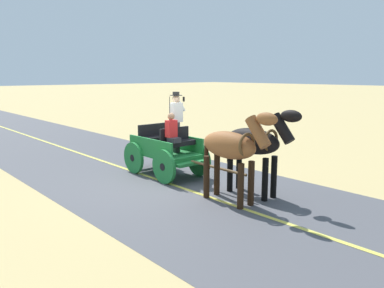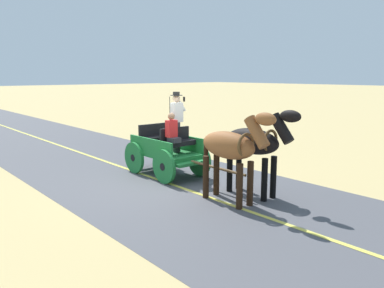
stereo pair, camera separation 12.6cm
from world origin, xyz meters
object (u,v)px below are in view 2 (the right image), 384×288
at_px(horse_near_side, 255,144).
at_px(horse_off_side, 231,148).
at_px(traffic_cone, 185,151).
at_px(horse_drawn_carriage, 168,148).

relative_size(horse_near_side, horse_off_side, 1.00).
bearing_deg(horse_off_side, traffic_cone, -117.65).
distance_m(horse_off_side, traffic_cone, 5.27).
bearing_deg(horse_near_side, horse_off_side, -0.36).
height_order(horse_near_side, horse_off_side, same).
relative_size(horse_off_side, traffic_cone, 4.42).
height_order(horse_near_side, traffic_cone, horse_near_side).
height_order(horse_off_side, traffic_cone, horse_off_side).
distance_m(horse_drawn_carriage, horse_off_side, 3.10).
xyz_separation_m(horse_near_side, traffic_cone, (-1.55, -4.58, -1.07)).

